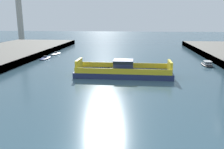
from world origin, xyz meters
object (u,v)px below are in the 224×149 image
at_px(moored_boat_far_left, 45,58).
at_px(chain_ferry, 123,71).
at_px(moored_boat_far_right, 207,64).
at_px(smokestack_distant_a, 19,5).
at_px(moored_boat_mid_right, 56,54).

bearing_deg(moored_boat_far_left, chain_ferry, -38.13).
bearing_deg(chain_ferry, moored_boat_far_left, 141.87).
bearing_deg(moored_boat_far_right, chain_ferry, -147.15).
bearing_deg(smokestack_distant_a, moored_boat_far_left, -57.77).
distance_m(moored_boat_far_left, smokestack_distant_a, 68.05).
bearing_deg(chain_ferry, moored_boat_far_right, 32.85).
height_order(moored_boat_mid_right, moored_boat_far_left, moored_boat_far_left).
height_order(moored_boat_mid_right, moored_boat_far_right, moored_boat_far_right).
xyz_separation_m(moored_boat_mid_right, moored_boat_far_right, (44.43, -14.58, 0.23)).
xyz_separation_m(moored_boat_mid_right, smokestack_distant_a, (-35.13, 46.61, 18.23)).
relative_size(moored_boat_mid_right, smokestack_distant_a, 0.18).
bearing_deg(smokestack_distant_a, moored_boat_mid_right, -52.99).
bearing_deg(moored_boat_mid_right, moored_boat_far_right, -18.17).
distance_m(moored_boat_mid_right, smokestack_distant_a, 61.14).
xyz_separation_m(chain_ferry, smokestack_distant_a, (-59.09, 74.40, 17.40)).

